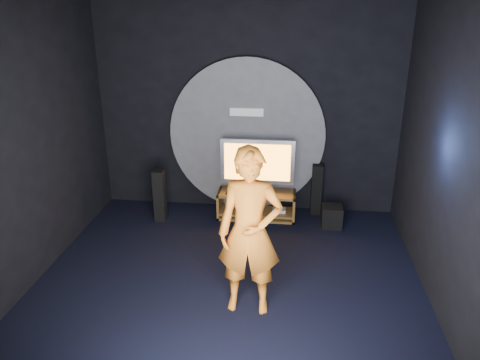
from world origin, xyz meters
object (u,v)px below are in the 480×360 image
(tower_speaker_right, at_px, (317,189))
(subwoofer, at_px, (332,216))
(tower_speaker_left, at_px, (160,196))
(player, at_px, (250,232))
(tv, at_px, (257,163))
(media_console, at_px, (257,206))

(tower_speaker_right, xyz_separation_m, subwoofer, (0.24, -0.51, -0.26))
(tower_speaker_left, distance_m, player, 2.82)
(player, bearing_deg, tv, 92.44)
(tv, bearing_deg, subwoofer, -12.76)
(tower_speaker_right, height_order, player, player)
(tower_speaker_right, relative_size, subwoofer, 2.46)
(subwoofer, relative_size, player, 0.18)
(media_console, relative_size, tower_speaker_left, 1.47)
(tower_speaker_left, relative_size, tower_speaker_right, 1.00)
(subwoofer, bearing_deg, tower_speaker_left, -178.64)
(media_console, bearing_deg, subwoofer, -9.82)
(media_console, relative_size, player, 0.65)
(player, bearing_deg, media_console, 92.33)
(tower_speaker_left, height_order, player, player)
(tower_speaker_left, distance_m, tower_speaker_right, 2.63)
(tower_speaker_right, height_order, subwoofer, tower_speaker_right)
(tower_speaker_right, bearing_deg, media_console, -163.45)
(media_console, bearing_deg, tv, 96.41)
(tower_speaker_left, height_order, tower_speaker_right, same)
(tower_speaker_left, bearing_deg, subwoofer, 1.36)
(tower_speaker_right, bearing_deg, player, -107.75)
(tower_speaker_left, bearing_deg, tv, 12.43)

